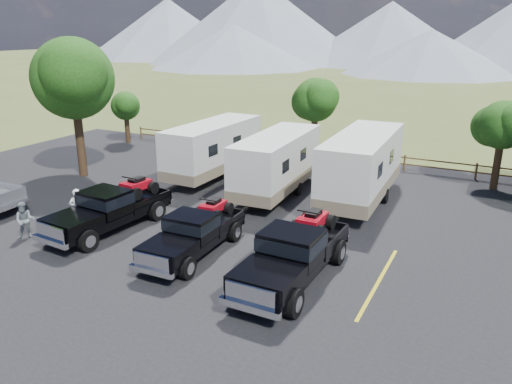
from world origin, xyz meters
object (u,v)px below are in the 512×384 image
at_px(rig_center, 195,232).
at_px(person_a, 78,210).
at_px(tree_big_nw, 73,78).
at_px(rig_right, 294,253).
at_px(rig_left, 111,208).
at_px(trailer_right, 362,167).
at_px(trailer_left, 213,149).
at_px(person_b, 25,221).
at_px(trailer_center, 277,164).

distance_m(rig_center, person_a, 5.65).
bearing_deg(tree_big_nw, rig_right, -21.26).
relative_size(tree_big_nw, rig_left, 1.27).
distance_m(tree_big_nw, trailer_right, 16.38).
bearing_deg(trailer_left, tree_big_nw, -154.47).
bearing_deg(person_b, person_a, 10.58).
bearing_deg(rig_left, trailer_left, 96.34).
relative_size(rig_center, rig_right, 0.88).
xyz_separation_m(rig_center, rig_right, (4.17, -0.25, 0.12)).
relative_size(rig_right, trailer_right, 0.65).
distance_m(rig_left, person_b, 3.38).
bearing_deg(person_a, rig_center, 145.02).
relative_size(rig_right, trailer_left, 0.70).
bearing_deg(rig_left, trailer_right, 49.20).
distance_m(rig_center, trailer_left, 10.28).
bearing_deg(tree_big_nw, person_a, -45.88).
bearing_deg(rig_right, trailer_right, 92.40).
relative_size(person_a, person_b, 1.20).
distance_m(tree_big_nw, rig_right, 17.64).
bearing_deg(trailer_center, tree_big_nw, -173.27).
bearing_deg(rig_center, person_a, -178.25).
distance_m(tree_big_nw, rig_center, 13.94).
distance_m(trailer_left, trailer_right, 8.72).
relative_size(trailer_left, trailer_right, 0.93).
bearing_deg(trailer_center, person_b, -127.38).
height_order(tree_big_nw, person_a, tree_big_nw).
bearing_deg(person_b, rig_right, -31.47).
xyz_separation_m(rig_left, rig_center, (4.52, -0.40, -0.09)).
distance_m(tree_big_nw, rig_left, 10.17).
bearing_deg(trailer_left, rig_center, -61.39).
distance_m(rig_center, trailer_center, 7.90).
relative_size(trailer_center, person_a, 4.81).
bearing_deg(rig_right, person_a, -178.30).
bearing_deg(person_a, rig_left, 174.96).
bearing_deg(person_b, rig_center, -24.52).
bearing_deg(rig_right, tree_big_nw, 159.92).
bearing_deg(person_b, tree_big_nw, 81.09).
distance_m(trailer_left, person_b, 11.29).
height_order(rig_center, trailer_right, trailer_right).
bearing_deg(rig_center, tree_big_nw, 151.47).
height_order(rig_center, person_a, person_a).
distance_m(trailer_right, person_b, 15.27).
relative_size(trailer_center, person_b, 5.75).
height_order(rig_left, person_b, rig_left).
relative_size(rig_center, trailer_right, 0.57).
relative_size(rig_center, person_b, 3.54).
xyz_separation_m(tree_big_nw, rig_center, (11.72, -5.93, -4.68)).
relative_size(tree_big_nw, trailer_left, 0.87).
bearing_deg(rig_left, tree_big_nw, 147.39).
distance_m(tree_big_nw, person_a, 9.88).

